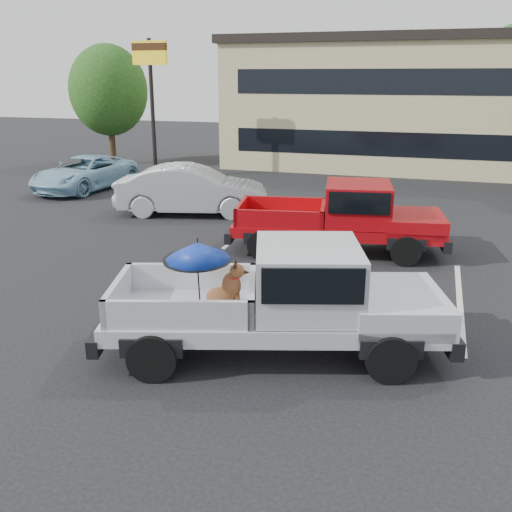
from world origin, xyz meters
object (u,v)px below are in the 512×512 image
at_px(motel_sign, 150,71).
at_px(tree_left, 108,90).
at_px(red_pickup, 351,215).
at_px(silver_sedan, 192,190).
at_px(blue_suv, 84,173).
at_px(silver_pickup, 293,294).

distance_m(motel_sign, tree_left, 5.08).
height_order(red_pickup, silver_sedan, red_pickup).
bearing_deg(silver_sedan, blue_suv, 52.24).
relative_size(tree_left, silver_pickup, 1.00).
xyz_separation_m(red_pickup, silver_sedan, (-5.70, 2.80, -0.19)).
xyz_separation_m(silver_sedan, blue_suv, (-5.90, 2.65, -0.14)).
bearing_deg(motel_sign, red_pickup, -41.61).
bearing_deg(silver_pickup, silver_sedan, 105.92).
xyz_separation_m(motel_sign, red_pickup, (10.29, -9.14, -3.64)).
bearing_deg(motel_sign, silver_sedan, -54.08).
xyz_separation_m(silver_pickup, blue_suv, (-11.54, 11.47, -0.38)).
xyz_separation_m(tree_left, silver_sedan, (8.59, -9.34, -2.92)).
xyz_separation_m(motel_sign, tree_left, (-4.00, 3.00, -0.92)).
bearing_deg(silver_pickup, blue_suv, 118.50).
bearing_deg(red_pickup, blue_suv, 145.77).
distance_m(silver_pickup, blue_suv, 16.28).
xyz_separation_m(motel_sign, blue_suv, (-1.31, -3.69, -3.97)).
height_order(motel_sign, silver_sedan, motel_sign).
relative_size(motel_sign, red_pickup, 1.03).
bearing_deg(blue_suv, tree_left, 117.74).
relative_size(tree_left, red_pickup, 1.03).
distance_m(silver_pickup, red_pickup, 6.02).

